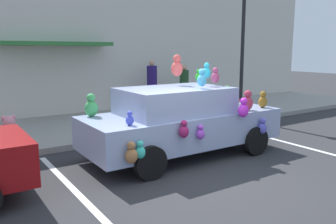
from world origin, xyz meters
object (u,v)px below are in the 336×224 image
at_px(plush_covered_car, 181,120).
at_px(pedestrian_near_shopfront, 152,87).
at_px(street_lamp_post, 243,40).
at_px(pedestrian_walking_past, 184,87).
at_px(teddy_bear_on_sidewalk, 10,133).

bearing_deg(plush_covered_car, pedestrian_near_shopfront, 65.81).
distance_m(plush_covered_car, street_lamp_post, 5.04).
bearing_deg(plush_covered_car, pedestrian_walking_past, 53.22).
relative_size(teddy_bear_on_sidewalk, pedestrian_near_shopfront, 0.42).
height_order(pedestrian_near_shopfront, pedestrian_walking_past, pedestrian_near_shopfront).
xyz_separation_m(street_lamp_post, pedestrian_near_shopfront, (-1.86, 2.76, -1.69)).
bearing_deg(street_lamp_post, plush_covered_car, -151.36).
distance_m(street_lamp_post, pedestrian_walking_past, 3.27).
bearing_deg(pedestrian_walking_past, pedestrian_near_shopfront, 178.55).
xyz_separation_m(pedestrian_near_shopfront, pedestrian_walking_past, (1.46, -0.04, -0.09)).
xyz_separation_m(plush_covered_car, pedestrian_near_shopfront, (2.24, 5.00, 0.19)).
bearing_deg(teddy_bear_on_sidewalk, pedestrian_walking_past, 21.89).
relative_size(teddy_bear_on_sidewalk, pedestrian_walking_past, 0.47).
distance_m(plush_covered_car, pedestrian_walking_past, 6.19).
distance_m(pedestrian_near_shopfront, pedestrian_walking_past, 1.47).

